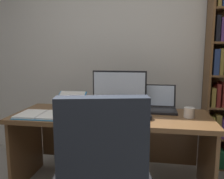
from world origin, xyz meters
TOP-DOWN VIEW (x-y plane):
  - wall_back at (0.00, 1.94)m, footprint 4.69×0.12m
  - desk at (0.01, 1.16)m, footprint 1.81×0.68m
  - monitor at (0.06, 1.30)m, footprint 0.54×0.16m
  - laptop at (0.46, 1.30)m, footprint 0.32×0.29m
  - keyboard at (0.06, 0.98)m, footprint 0.42×0.15m
  - computer_mouse at (0.36, 0.98)m, footprint 0.06×0.10m
  - reading_stand_with_book at (-0.47, 1.35)m, footprint 0.31×0.25m
  - open_binder at (-0.59, 0.93)m, footprint 0.44×0.31m
  - notepad at (-0.24, 1.10)m, footprint 0.18×0.23m
  - pen at (-0.22, 1.10)m, footprint 0.14×0.03m
  - coffee_mug at (0.72, 1.10)m, footprint 0.09×0.09m

SIDE VIEW (x-z plane):
  - desk at x=0.01m, z-range 0.17..0.90m
  - notepad at x=-0.24m, z-range 0.73..0.74m
  - open_binder at x=-0.59m, z-range 0.73..0.75m
  - keyboard at x=0.06m, z-range 0.73..0.75m
  - pen at x=-0.22m, z-range 0.74..0.74m
  - computer_mouse at x=0.36m, z-range 0.73..0.77m
  - coffee_mug at x=0.72m, z-range 0.73..0.81m
  - laptop at x=0.46m, z-range 0.66..0.90m
  - reading_stand_with_book at x=-0.47m, z-range 0.73..0.87m
  - monitor at x=0.06m, z-range 0.73..1.12m
  - wall_back at x=0.00m, z-range 0.00..2.55m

